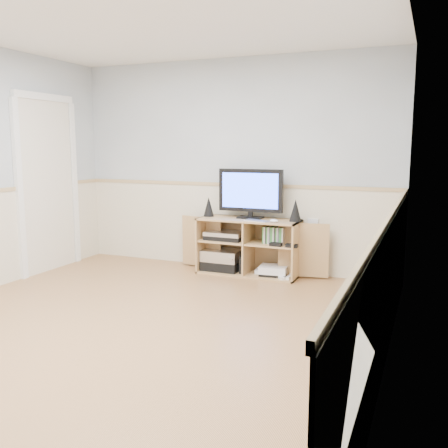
{
  "coord_description": "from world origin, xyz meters",
  "views": [
    {
      "loc": [
        2.22,
        -3.34,
        1.49
      ],
      "look_at": [
        0.33,
        1.2,
        0.71
      ],
      "focal_mm": 40.0,
      "sensor_mm": 36.0,
      "label": 1
    }
  ],
  "objects": [
    {
      "name": "speaker_left",
      "position": [
        -0.21,
        2.02,
        0.77
      ],
      "size": [
        0.12,
        0.12,
        0.23
      ],
      "primitive_type": "cone",
      "color": "black",
      "rests_on": "media_cabinet"
    },
    {
      "name": "game_consoles",
      "position": [
        0.61,
        1.99,
        0.07
      ],
      "size": [
        0.46,
        0.3,
        0.11
      ],
      "color": "white",
      "rests_on": "media_cabinet"
    },
    {
      "name": "monitor",
      "position": [
        0.3,
        2.05,
        0.96
      ],
      "size": [
        0.77,
        0.18,
        0.57
      ],
      "color": "black",
      "rests_on": "media_cabinet"
    },
    {
      "name": "room",
      "position": [
        -0.06,
        0.12,
        1.22
      ],
      "size": [
        4.04,
        4.54,
        2.54
      ],
      "color": "tan",
      "rests_on": "ground"
    },
    {
      "name": "keyboard",
      "position": [
        0.45,
        1.86,
        0.66
      ],
      "size": [
        0.29,
        0.17,
        0.01
      ],
      "primitive_type": "cube",
      "rotation": [
        0.0,
        0.0,
        -0.24
      ],
      "color": "silver",
      "rests_on": "media_cabinet"
    },
    {
      "name": "mouse",
      "position": [
        0.65,
        1.86,
        0.67
      ],
      "size": [
        0.11,
        0.08,
        0.04
      ],
      "primitive_type": "ellipsoid",
      "rotation": [
        0.0,
        0.0,
        -0.17
      ],
      "color": "white",
      "rests_on": "media_cabinet"
    },
    {
      "name": "speaker_right",
      "position": [
        0.85,
        2.02,
        0.77
      ],
      "size": [
        0.13,
        0.13,
        0.25
      ],
      "primitive_type": "cone",
      "color": "black",
      "rests_on": "media_cabinet"
    },
    {
      "name": "media_cabinet",
      "position": [
        0.3,
        2.05,
        0.33
      ],
      "size": [
        1.83,
        0.44,
        0.65
      ],
      "color": "#AB8355",
      "rests_on": "floor"
    },
    {
      "name": "wall_outlet",
      "position": [
        1.0,
        2.23,
        0.6
      ],
      "size": [
        0.12,
        0.03,
        0.12
      ],
      "primitive_type": "cube",
      "color": "white",
      "rests_on": "wall_back"
    },
    {
      "name": "av_components",
      "position": [
        -0.01,
        2.0,
        0.22
      ],
      "size": [
        0.52,
        0.33,
        0.47
      ],
      "color": "black",
      "rests_on": "media_cabinet"
    },
    {
      "name": "game_cases",
      "position": [
        0.62,
        1.98,
        0.48
      ],
      "size": [
        0.24,
        0.13,
        0.19
      ],
      "primitive_type": "cube",
      "color": "#3F8C3F",
      "rests_on": "media_cabinet"
    }
  ]
}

